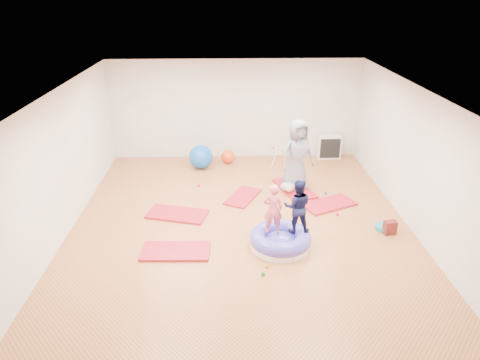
{
  "coord_description": "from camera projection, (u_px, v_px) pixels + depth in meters",
  "views": [
    {
      "loc": [
        -0.27,
        -7.77,
        4.56
      ],
      "look_at": [
        0.0,
        0.3,
        0.9
      ],
      "focal_mm": 32.0,
      "sensor_mm": 36.0,
      "label": 1
    }
  ],
  "objects": [
    {
      "name": "gym_mat_front_left",
      "position": [
        176.0,
        251.0,
        8.03
      ],
      "size": [
        1.29,
        0.67,
        0.05
      ],
      "primitive_type": "cube",
      "rotation": [
        0.0,
        0.0,
        -0.03
      ],
      "color": "red",
      "rests_on": "ground"
    },
    {
      "name": "infant_play_gym",
      "position": [
        282.0,
        153.0,
        11.92
      ],
      "size": [
        0.64,
        0.61,
        0.49
      ],
      "rotation": [
        0.0,
        0.0,
        -0.26
      ],
      "color": "silver",
      "rests_on": "ground"
    },
    {
      "name": "inflatable_cushion",
      "position": [
        280.0,
        240.0,
        8.17
      ],
      "size": [
        1.18,
        1.18,
        0.37
      ],
      "rotation": [
        0.0,
        0.0,
        0.35
      ],
      "color": "white",
      "rests_on": "ground"
    },
    {
      "name": "adult_caregiver",
      "position": [
        297.0,
        154.0,
        10.19
      ],
      "size": [
        0.98,
        0.81,
        1.71
      ],
      "primitive_type": "imported",
      "rotation": [
        0.0,
        0.0,
        0.37
      ],
      "color": "slate",
      "rests_on": "gym_mat_rear_right"
    },
    {
      "name": "exercise_ball_blue",
      "position": [
        201.0,
        157.0,
        11.65
      ],
      "size": [
        0.65,
        0.65,
        0.65
      ],
      "primitive_type": "sphere",
      "color": "#1456B5",
      "rests_on": "ground"
    },
    {
      "name": "ball_pit_balls",
      "position": [
        291.0,
        220.0,
        9.09
      ],
      "size": [
        3.54,
        3.74,
        0.07
      ],
      "color": "#F40030",
      "rests_on": "ground"
    },
    {
      "name": "infant",
      "position": [
        288.0,
        187.0,
        10.28
      ],
      "size": [
        0.37,
        0.38,
        0.22
      ],
      "color": "#96ABDC",
      "rests_on": "gym_mat_rear_right"
    },
    {
      "name": "gym_mat_center_back",
      "position": [
        243.0,
        197.0,
        10.12
      ],
      "size": [
        0.96,
        1.19,
        0.04
      ],
      "primitive_type": "cube",
      "rotation": [
        0.0,
        0.0,
        1.11
      ],
      "color": "red",
      "rests_on": "ground"
    },
    {
      "name": "gym_mat_mid_left",
      "position": [
        177.0,
        214.0,
        9.34
      ],
      "size": [
        1.4,
        0.95,
        0.05
      ],
      "primitive_type": "cube",
      "rotation": [
        0.0,
        0.0,
        -0.27
      ],
      "color": "red",
      "rests_on": "ground"
    },
    {
      "name": "exercise_ball_orange",
      "position": [
        228.0,
        157.0,
        12.05
      ],
      "size": [
        0.38,
        0.38,
        0.38
      ],
      "primitive_type": "sphere",
      "color": "#DB4516",
      "rests_on": "ground"
    },
    {
      "name": "cube_shelf",
      "position": [
        329.0,
        147.0,
        12.36
      ],
      "size": [
        0.67,
        0.33,
        0.67
      ],
      "color": "silver",
      "rests_on": "ground"
    },
    {
      "name": "gym_mat_right",
      "position": [
        329.0,
        204.0,
        9.76
      ],
      "size": [
        1.34,
        1.05,
        0.05
      ],
      "primitive_type": "cube",
      "rotation": [
        0.0,
        0.0,
        0.44
      ],
      "color": "red",
      "rests_on": "ground"
    },
    {
      "name": "backpack",
      "position": [
        390.0,
        228.0,
        8.59
      ],
      "size": [
        0.27,
        0.19,
        0.28
      ],
      "primitive_type": "cube",
      "rotation": [
        0.0,
        0.0,
        0.18
      ],
      "color": "#A32D25",
      "rests_on": "ground"
    },
    {
      "name": "gym_mat_rear_right",
      "position": [
        294.0,
        188.0,
        10.52
      ],
      "size": [
        1.01,
        1.43,
        0.05
      ],
      "primitive_type": "cube",
      "rotation": [
        0.0,
        0.0,
        1.88
      ],
      "color": "red",
      "rests_on": "ground"
    },
    {
      "name": "child_navy",
      "position": [
        297.0,
        204.0,
        7.93
      ],
      "size": [
        0.55,
        0.45,
        1.07
      ],
      "primitive_type": "imported",
      "rotation": [
        0.0,
        0.0,
        3.06
      ],
      "color": "#121538",
      "rests_on": "inflatable_cushion"
    },
    {
      "name": "balance_disc",
      "position": [
        384.0,
        227.0,
        8.79
      ],
      "size": [
        0.38,
        0.38,
        0.08
      ],
      "primitive_type": "cylinder",
      "color": "#127F7C",
      "rests_on": "ground"
    },
    {
      "name": "yellow_toy",
      "position": [
        197.0,
        253.0,
        8.0
      ],
      "size": [
        0.18,
        0.18,
        0.03
      ],
      "primitive_type": "cylinder",
      "color": "#F29500",
      "rests_on": "ground"
    },
    {
      "name": "room",
      "position": [
        241.0,
        163.0,
        8.39
      ],
      "size": [
        7.01,
        8.01,
        2.81
      ],
      "color": "#B77E3E",
      "rests_on": "ground"
    },
    {
      "name": "child_pink",
      "position": [
        273.0,
        207.0,
        7.91
      ],
      "size": [
        0.38,
        0.26,
        1.01
      ],
      "primitive_type": "imported",
      "rotation": [
        0.0,
        0.0,
        3.2
      ],
      "color": "#E05C6C",
      "rests_on": "inflatable_cushion"
    }
  ]
}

